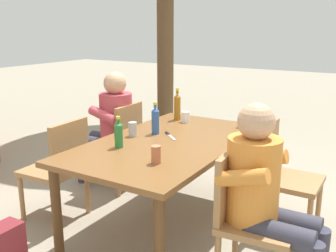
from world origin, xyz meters
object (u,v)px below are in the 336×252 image
(person_in_white_shirt, at_px, (265,191))
(cup_steel, at_px, (133,129))
(bottle_green, at_px, (119,134))
(chair_far_right, at_px, (120,141))
(bottle_blue, at_px, (155,120))
(bottle_amber, at_px, (177,106))
(chair_near_right, at_px, (282,172))
(person_in_plaid_shirt, at_px, (110,124))
(chair_far_left, at_px, (60,165))
(table_knife, at_px, (170,135))
(cup_glass, at_px, (242,121))
(cup_white, at_px, (185,117))
(dining_table, at_px, (168,150))
(cup_terracotta, at_px, (156,155))
(chair_near_left, at_px, (246,212))

(person_in_white_shirt, relative_size, cup_steel, 9.97)
(bottle_green, bearing_deg, chair_far_right, 38.22)
(chair_far_right, xyz_separation_m, person_in_white_shirt, (-0.80, -1.72, 0.17))
(bottle_blue, xyz_separation_m, bottle_green, (-0.46, 0.03, -0.01))
(bottle_amber, bearing_deg, chair_far_right, 116.47)
(chair_near_right, relative_size, bottle_amber, 2.82)
(person_in_plaid_shirt, xyz_separation_m, cup_steel, (-0.44, -0.60, 0.13))
(chair_far_left, distance_m, person_in_plaid_shirt, 0.82)
(bottle_amber, relative_size, bottle_green, 1.30)
(chair_far_right, distance_m, chair_far_left, 0.79)
(chair_near_right, height_order, table_knife, chair_near_right)
(bottle_blue, bearing_deg, cup_glass, -43.32)
(chair_far_left, xyz_separation_m, person_in_plaid_shirt, (0.79, 0.11, 0.17))
(chair_near_right, xyz_separation_m, table_knife, (-0.27, 0.86, 0.24))
(person_in_plaid_shirt, bearing_deg, cup_white, -74.14)
(dining_table, distance_m, chair_near_right, 0.91)
(chair_near_right, height_order, cup_terracotta, chair_near_right)
(person_in_white_shirt, height_order, person_in_plaid_shirt, same)
(chair_near_right, bearing_deg, cup_terracotta, 145.66)
(chair_far_left, relative_size, bottle_green, 3.66)
(chair_far_right, distance_m, cup_glass, 1.23)
(chair_far_left, bearing_deg, bottle_blue, -49.81)
(person_in_plaid_shirt, bearing_deg, bottle_blue, -111.03)
(cup_terracotta, bearing_deg, table_knife, 23.12)
(chair_far_left, relative_size, cup_steel, 7.36)
(table_knife, bearing_deg, person_in_plaid_shirt, 72.30)
(person_in_white_shirt, bearing_deg, bottle_green, 86.95)
(table_knife, bearing_deg, bottle_green, 160.14)
(cup_steel, bearing_deg, bottle_green, -163.17)
(person_in_white_shirt, relative_size, table_knife, 6.14)
(cup_glass, bearing_deg, person_in_plaid_shirt, 103.54)
(chair_far_right, bearing_deg, cup_terracotta, -131.35)
(person_in_white_shirt, bearing_deg, dining_table, 66.52)
(chair_far_left, relative_size, bottle_amber, 2.82)
(cup_glass, bearing_deg, chair_near_right, -123.87)
(chair_near_left, height_order, chair_near_right, same)
(cup_terracotta, bearing_deg, chair_near_left, -82.26)
(chair_near_right, xyz_separation_m, cup_steel, (-0.44, 1.12, 0.29))
(chair_near_left, relative_size, chair_far_right, 1.00)
(cup_glass, bearing_deg, chair_far_left, 133.44)
(person_in_plaid_shirt, bearing_deg, cup_steel, -126.01)
(cup_glass, distance_m, cup_terracotta, 1.20)
(bottle_green, height_order, cup_terracotta, bottle_green)
(dining_table, bearing_deg, chair_near_left, -116.64)
(bottle_green, bearing_deg, bottle_blue, -3.52)
(cup_terracotta, height_order, cup_steel, cup_terracotta)
(dining_table, distance_m, chair_far_left, 0.91)
(cup_white, bearing_deg, cup_glass, -79.80)
(chair_near_right, xyz_separation_m, bottle_green, (-0.73, 1.03, 0.34))
(dining_table, distance_m, cup_glass, 0.80)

